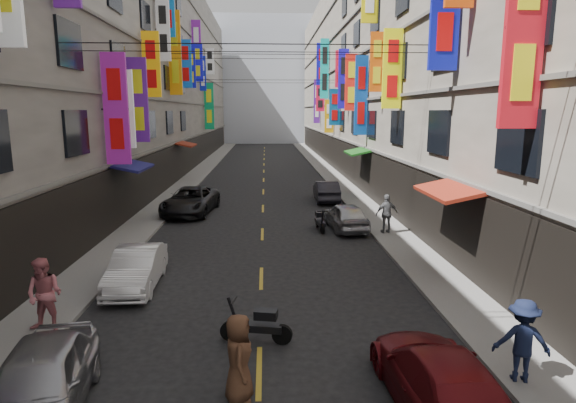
{
  "coord_description": "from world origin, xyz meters",
  "views": [
    {
      "loc": [
        0.18,
        2.34,
        5.59
      ],
      "look_at": [
        0.6,
        11.27,
        3.92
      ],
      "focal_mm": 30.0,
      "sensor_mm": 36.0,
      "label": 1
    }
  ],
  "objects": [
    {
      "name": "car_right_far",
      "position": [
        4.0,
        32.17,
        0.65
      ],
      "size": [
        1.44,
        3.98,
        1.31
      ],
      "primitive_type": "imported",
      "rotation": [
        0.0,
        0.0,
        3.13
      ],
      "color": "#24232A",
      "rests_on": "ground"
    },
    {
      "name": "building_row_right",
      "position": [
        11.99,
        42.0,
        9.49
      ],
      "size": [
        10.14,
        90.0,
        19.0
      ],
      "color": "#A59B8A",
      "rests_on": "ground"
    },
    {
      "name": "car_left_mid",
      "position": [
        -4.0,
        17.33,
        0.64
      ],
      "size": [
        1.48,
        3.93,
        1.28
      ],
      "primitive_type": "imported",
      "rotation": [
        0.0,
        0.0,
        0.03
      ],
      "color": "white",
      "rests_on": "ground"
    },
    {
      "name": "shop_signage",
      "position": [
        -0.26,
        35.29,
        9.01
      ],
      "size": [
        14.0,
        55.0,
        11.71
      ],
      "color": "#1910C2",
      "rests_on": "ground"
    },
    {
      "name": "lane_markings",
      "position": [
        0.0,
        39.0,
        0.0
      ],
      "size": [
        0.12,
        80.2,
        0.01
      ],
      "color": "gold",
      "rests_on": "ground"
    },
    {
      "name": "pedestrian_rfar",
      "position": [
        5.69,
        23.54,
        1.01
      ],
      "size": [
        1.13,
        0.75,
        1.79
      ],
      "primitive_type": "imported",
      "rotation": [
        0.0,
        0.0,
        3.3
      ],
      "color": "#5E5F61",
      "rests_on": "sidewalk_right"
    },
    {
      "name": "scooter_far_right",
      "position": [
        2.75,
        24.61,
        0.44
      ],
      "size": [
        0.5,
        1.8,
        1.14
      ],
      "rotation": [
        0.0,
        0.0,
        3.22
      ],
      "color": "black",
      "rests_on": "ground"
    },
    {
      "name": "street_awnings",
      "position": [
        -1.26,
        26.0,
        3.0
      ],
      "size": [
        13.99,
        35.2,
        0.41
      ],
      "color": "#134A13",
      "rests_on": "ground"
    },
    {
      "name": "pedestrian_rnear",
      "position": [
        5.4,
        11.24,
        0.99
      ],
      "size": [
        1.24,
        0.85,
        1.74
      ],
      "primitive_type": "imported",
      "rotation": [
        0.0,
        0.0,
        2.89
      ],
      "color": "#121932",
      "rests_on": "sidewalk_right"
    },
    {
      "name": "overhead_cables",
      "position": [
        0.0,
        30.0,
        8.8
      ],
      "size": [
        14.0,
        38.04,
        1.24
      ],
      "color": "black",
      "rests_on": "ground"
    },
    {
      "name": "pedestrian_crossing",
      "position": [
        -0.37,
        10.98,
        0.89
      ],
      "size": [
        0.64,
        0.9,
        1.77
      ],
      "primitive_type": "imported",
      "rotation": [
        0.0,
        0.0,
        1.63
      ],
      "color": "#523220",
      "rests_on": "ground"
    },
    {
      "name": "scooter_crossing",
      "position": [
        -0.06,
        13.36,
        0.44
      ],
      "size": [
        1.79,
        0.63,
        1.14
      ],
      "rotation": [
        0.0,
        0.0,
        1.37
      ],
      "color": "black",
      "rests_on": "ground"
    },
    {
      "name": "haze_block",
      "position": [
        0.0,
        92.0,
        11.0
      ],
      "size": [
        18.0,
        8.0,
        22.0
      ],
      "primitive_type": "cube",
      "color": "#B0B7C5",
      "rests_on": "ground"
    },
    {
      "name": "building_row_left",
      "position": [
        -11.99,
        42.0,
        9.49
      ],
      "size": [
        10.14,
        90.0,
        19.0
      ],
      "color": "gray",
      "rests_on": "ground"
    },
    {
      "name": "car_left_far",
      "position": [
        -4.0,
        28.77,
        0.73
      ],
      "size": [
        2.96,
        5.45,
        1.45
      ],
      "primitive_type": "imported",
      "rotation": [
        0.0,
        0.0,
        -0.11
      ],
      "color": "black",
      "rests_on": "ground"
    },
    {
      "name": "sidewalk_left",
      "position": [
        -6.0,
        42.0,
        0.06
      ],
      "size": [
        2.0,
        90.0,
        0.12
      ],
      "primitive_type": "cube",
      "color": "slate",
      "rests_on": "ground"
    },
    {
      "name": "pedestrian_lfar",
      "position": [
        -5.4,
        14.05,
        1.06
      ],
      "size": [
        0.99,
        0.75,
        1.89
      ],
      "primitive_type": "imported",
      "rotation": [
        0.0,
        0.0,
        -0.14
      ],
      "color": "#C2666F",
      "rests_on": "sidewalk_left"
    },
    {
      "name": "car_left_near",
      "position": [
        -4.0,
        10.58,
        0.69
      ],
      "size": [
        2.22,
        4.27,
        1.39
      ],
      "primitive_type": "imported",
      "rotation": [
        0.0,
        0.0,
        0.15
      ],
      "color": "#ACABB0",
      "rests_on": "ground"
    },
    {
      "name": "car_right_near",
      "position": [
        3.41,
        10.43,
        0.64
      ],
      "size": [
        1.96,
        4.5,
        1.29
      ],
      "primitive_type": "imported",
      "rotation": [
        0.0,
        0.0,
        3.18
      ],
      "color": "maroon",
      "rests_on": "ground"
    },
    {
      "name": "sidewalk_right",
      "position": [
        6.0,
        42.0,
        0.06
      ],
      "size": [
        2.0,
        90.0,
        0.12
      ],
      "primitive_type": "cube",
      "color": "slate",
      "rests_on": "ground"
    },
    {
      "name": "car_right_mid",
      "position": [
        4.0,
        24.71,
        0.66
      ],
      "size": [
        1.95,
        4.01,
        1.32
      ],
      "primitive_type": "imported",
      "rotation": [
        0.0,
        0.0,
        3.25
      ],
      "color": "#A7A8AC",
      "rests_on": "ground"
    }
  ]
}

